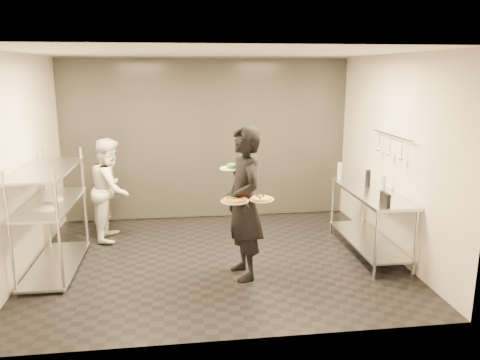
{
  "coord_description": "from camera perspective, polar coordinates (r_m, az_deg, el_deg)",
  "views": [
    {
      "loc": [
        -0.48,
        -6.07,
        2.59
      ],
      "look_at": [
        0.34,
        0.14,
        1.1
      ],
      "focal_mm": 35.0,
      "sensor_mm": 36.0,
      "label": 1
    }
  ],
  "objects": [
    {
      "name": "room_shell",
      "position": [
        7.36,
        -3.67,
        4.04
      ],
      "size": [
        5.0,
        4.0,
        2.8
      ],
      "color": "black",
      "rests_on": "ground"
    },
    {
      "name": "pizza_plate_far",
      "position": [
        5.64,
        2.66,
        -2.29
      ],
      "size": [
        0.3,
        0.3,
        0.05
      ],
      "color": "silver",
      "rests_on": "waiter"
    },
    {
      "name": "salad_plate",
      "position": [
        5.94,
        -1.05,
        1.59
      ],
      "size": [
        0.3,
        0.3,
        0.07
      ],
      "color": "silver",
      "rests_on": "waiter"
    },
    {
      "name": "chef",
      "position": [
        7.47,
        -15.51,
        -1.07
      ],
      "size": [
        0.63,
        0.79,
        1.58
      ],
      "primitive_type": "imported",
      "rotation": [
        0.0,
        0.0,
        1.53
      ],
      "color": "silver",
      "rests_on": "ground"
    },
    {
      "name": "bottle_clear",
      "position": [
        6.86,
        17.07,
        -0.4
      ],
      "size": [
        0.06,
        0.06,
        0.22
      ],
      "primitive_type": "cylinder",
      "color": "gray",
      "rests_on": "prep_counter"
    },
    {
      "name": "pos_monitor",
      "position": [
        6.13,
        17.27,
        -2.23
      ],
      "size": [
        0.05,
        0.23,
        0.17
      ],
      "primitive_type": "cube",
      "rotation": [
        0.0,
        0.0,
        -0.02
      ],
      "color": "black",
      "rests_on": "prep_counter"
    },
    {
      "name": "waiter",
      "position": [
        5.8,
        0.49,
        -2.89
      ],
      "size": [
        0.6,
        0.78,
        1.93
      ],
      "primitive_type": "imported",
      "rotation": [
        0.0,
        0.0,
        -1.36
      ],
      "color": "black",
      "rests_on": "ground"
    },
    {
      "name": "bottle_green",
      "position": [
        7.47,
        12.06,
        1.14
      ],
      "size": [
        0.07,
        0.07,
        0.25
      ],
      "primitive_type": "cylinder",
      "color": "gray",
      "rests_on": "prep_counter"
    },
    {
      "name": "prep_counter",
      "position": [
        6.91,
        15.5,
        -3.64
      ],
      "size": [
        0.6,
        1.8,
        0.92
      ],
      "color": "silver",
      "rests_on": "ground"
    },
    {
      "name": "utensil_rail",
      "position": [
        6.81,
        17.9,
        3.91
      ],
      "size": [
        0.07,
        1.2,
        0.31
      ],
      "color": "silver",
      "rests_on": "room_shell"
    },
    {
      "name": "pizza_plate_near",
      "position": [
        5.54,
        -0.64,
        -2.45
      ],
      "size": [
        0.34,
        0.34,
        0.05
      ],
      "color": "silver",
      "rests_on": "waiter"
    },
    {
      "name": "pass_rack",
      "position": [
        6.55,
        -21.99,
        -3.77
      ],
      "size": [
        0.6,
        1.6,
        1.5
      ],
      "color": "silver",
      "rests_on": "ground"
    },
    {
      "name": "bottle_dark",
      "position": [
        7.04,
        15.33,
        0.2
      ],
      "size": [
        0.07,
        0.07,
        0.25
      ],
      "primitive_type": "cylinder",
      "color": "black",
      "rests_on": "prep_counter"
    }
  ]
}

